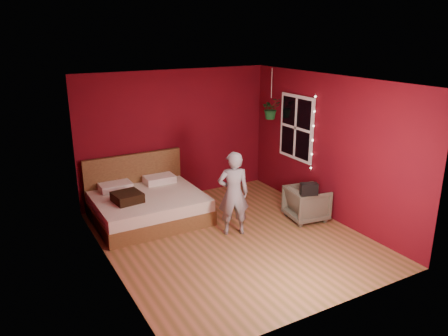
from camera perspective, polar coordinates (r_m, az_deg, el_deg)
floor at (r=7.39m, az=1.11°, el=-9.14°), size 4.50×4.50×0.00m
room_walls at (r=6.80m, az=1.20°, el=3.59°), size 4.04×4.54×2.62m
window at (r=8.66m, az=9.42°, el=5.22°), size 0.05×0.97×1.27m
fairy_lights at (r=8.25m, az=11.55°, el=4.48°), size 0.04×0.04×1.45m
bed at (r=8.14m, az=-10.01°, el=-4.68°), size 1.92×1.63×1.06m
person at (r=7.27m, az=1.23°, el=-3.35°), size 0.62×0.51×1.45m
armchair at (r=8.10m, az=10.74°, el=-4.58°), size 0.77×0.75×0.62m
handbag at (r=7.62m, az=11.04°, el=-2.71°), size 0.33×0.25×0.21m
throw_pillow at (r=7.74m, az=-12.52°, el=-3.74°), size 0.51×0.51×0.16m
hanging_plant at (r=8.97m, az=6.14°, el=7.74°), size 0.40×0.35×1.02m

